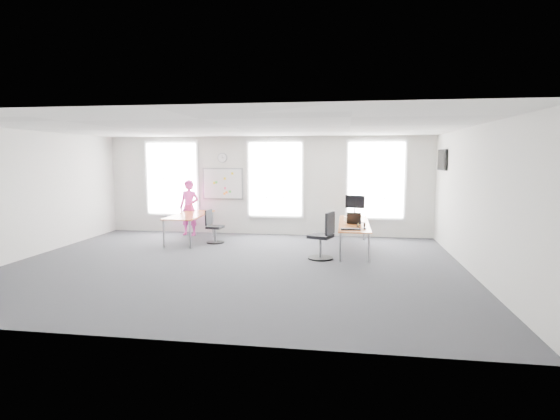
% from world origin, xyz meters
% --- Properties ---
extents(floor, '(10.00, 10.00, 0.00)m').
position_xyz_m(floor, '(0.00, 0.00, 0.00)').
color(floor, '#2B2C31').
rests_on(floor, ground).
extents(ceiling, '(10.00, 10.00, 0.00)m').
position_xyz_m(ceiling, '(0.00, 0.00, 3.00)').
color(ceiling, white).
rests_on(ceiling, ground).
extents(wall_back, '(10.00, 0.00, 10.00)m').
position_xyz_m(wall_back, '(0.00, 4.00, 1.50)').
color(wall_back, silver).
rests_on(wall_back, ground).
extents(wall_front, '(10.00, 0.00, 10.00)m').
position_xyz_m(wall_front, '(0.00, -4.00, 1.50)').
color(wall_front, silver).
rests_on(wall_front, ground).
extents(wall_left, '(0.00, 10.00, 10.00)m').
position_xyz_m(wall_left, '(-5.00, 0.00, 1.50)').
color(wall_left, silver).
rests_on(wall_left, ground).
extents(wall_right, '(0.00, 10.00, 10.00)m').
position_xyz_m(wall_right, '(5.00, 0.00, 1.50)').
color(wall_right, silver).
rests_on(wall_right, ground).
extents(window_left, '(1.60, 0.06, 2.20)m').
position_xyz_m(window_left, '(-3.00, 3.97, 1.70)').
color(window_left, silver).
rests_on(window_left, wall_back).
extents(window_mid, '(1.60, 0.06, 2.20)m').
position_xyz_m(window_mid, '(0.30, 3.97, 1.70)').
color(window_mid, silver).
rests_on(window_mid, wall_back).
extents(window_right, '(1.60, 0.06, 2.20)m').
position_xyz_m(window_right, '(3.30, 3.97, 1.70)').
color(window_right, silver).
rests_on(window_right, wall_back).
extents(desk_right, '(0.76, 2.84, 0.69)m').
position_xyz_m(desk_right, '(2.65, 2.08, 0.65)').
color(desk_right, orange).
rests_on(desk_right, ground).
extents(desk_left, '(0.84, 2.10, 0.77)m').
position_xyz_m(desk_left, '(-1.92, 2.55, 0.70)').
color(desk_left, orange).
rests_on(desk_left, ground).
extents(chair_right, '(0.64, 0.64, 1.11)m').
position_xyz_m(chair_right, '(1.93, 0.90, 0.49)').
color(chair_right, black).
rests_on(chair_right, ground).
extents(chair_left, '(0.49, 0.49, 0.92)m').
position_xyz_m(chair_left, '(-1.19, 2.41, 0.40)').
color(chair_left, black).
rests_on(chair_left, ground).
extents(person, '(0.67, 0.49, 1.69)m').
position_xyz_m(person, '(-2.27, 3.45, 0.85)').
color(person, '#E639A2').
rests_on(person, ground).
extents(whiteboard, '(1.20, 0.03, 0.90)m').
position_xyz_m(whiteboard, '(-1.35, 3.97, 1.55)').
color(whiteboard, silver).
rests_on(whiteboard, wall_back).
extents(wall_clock, '(0.30, 0.04, 0.30)m').
position_xyz_m(wall_clock, '(-1.35, 3.97, 2.35)').
color(wall_clock, gray).
rests_on(wall_clock, wall_back).
extents(tv, '(0.06, 0.90, 0.55)m').
position_xyz_m(tv, '(4.95, 3.00, 2.30)').
color(tv, black).
rests_on(tv, wall_right).
extents(keyboard, '(0.48, 0.23, 0.02)m').
position_xyz_m(keyboard, '(2.56, 1.00, 0.70)').
color(keyboard, black).
rests_on(keyboard, desk_right).
extents(mouse, '(0.09, 0.13, 0.04)m').
position_xyz_m(mouse, '(2.89, 1.11, 0.71)').
color(mouse, black).
rests_on(mouse, desk_right).
extents(lens_cap, '(0.08, 0.08, 0.01)m').
position_xyz_m(lens_cap, '(2.74, 1.42, 0.70)').
color(lens_cap, black).
rests_on(lens_cap, desk_right).
extents(headphones, '(0.19, 0.10, 0.11)m').
position_xyz_m(headphones, '(2.81, 1.48, 0.74)').
color(headphones, black).
rests_on(headphones, desk_right).
extents(laptop_sleeve, '(0.37, 0.27, 0.29)m').
position_xyz_m(laptop_sleeve, '(2.65, 1.87, 0.84)').
color(laptop_sleeve, black).
rests_on(laptop_sleeve, desk_right).
extents(paper_stack, '(0.38, 0.32, 0.11)m').
position_xyz_m(paper_stack, '(2.58, 2.44, 0.75)').
color(paper_stack, beige).
rests_on(paper_stack, desk_right).
extents(monitor, '(0.54, 0.22, 0.61)m').
position_xyz_m(monitor, '(2.70, 3.29, 1.06)').
color(monitor, black).
rests_on(monitor, desk_right).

